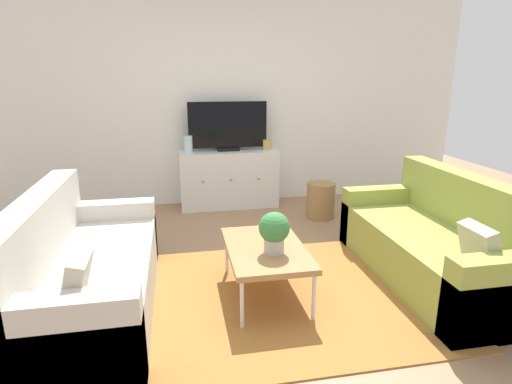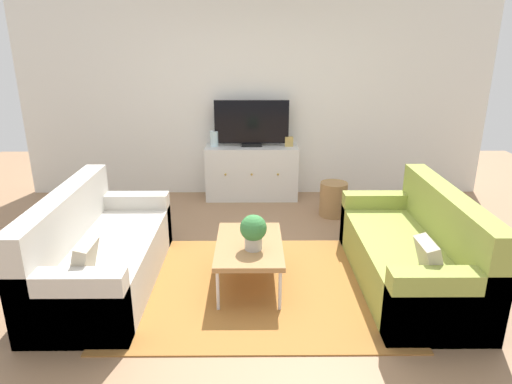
{
  "view_description": "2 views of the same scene",
  "coord_description": "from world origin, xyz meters",
  "px_view_note": "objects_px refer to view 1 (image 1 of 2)",
  "views": [
    {
      "loc": [
        -0.7,
        -3.01,
        1.69
      ],
      "look_at": [
        0.0,
        0.64,
        0.64
      ],
      "focal_mm": 29.39,
      "sensor_mm": 36.0,
      "label": 1
    },
    {
      "loc": [
        -0.03,
        -3.74,
        2.14
      ],
      "look_at": [
        0.0,
        0.64,
        0.64
      ],
      "focal_mm": 31.73,
      "sensor_mm": 36.0,
      "label": 2
    }
  ],
  "objects_px": {
    "coffee_table": "(266,250)",
    "potted_plant": "(274,231)",
    "flat_screen_tv": "(228,126)",
    "glass_vase": "(188,144)",
    "wicker_basket": "(321,200)",
    "mantel_clock": "(267,144)",
    "tv_console": "(229,179)",
    "couch_right_side": "(441,246)",
    "couch_left_side": "(78,277)"
  },
  "relations": [
    {
      "from": "coffee_table",
      "to": "potted_plant",
      "type": "distance_m",
      "value": 0.24
    },
    {
      "from": "flat_screen_tv",
      "to": "glass_vase",
      "type": "relative_size",
      "value": 4.75
    },
    {
      "from": "wicker_basket",
      "to": "glass_vase",
      "type": "bearing_deg",
      "value": 156.07
    },
    {
      "from": "potted_plant",
      "to": "wicker_basket",
      "type": "xyz_separation_m",
      "value": [
        1.01,
        1.81,
        -0.37
      ]
    },
    {
      "from": "potted_plant",
      "to": "mantel_clock",
      "type": "height_order",
      "value": "mantel_clock"
    },
    {
      "from": "mantel_clock",
      "to": "tv_console",
      "type": "bearing_deg",
      "value": -179.99
    },
    {
      "from": "coffee_table",
      "to": "mantel_clock",
      "type": "bearing_deg",
      "value": 77.47
    },
    {
      "from": "flat_screen_tv",
      "to": "potted_plant",
      "type": "bearing_deg",
      "value": -89.59
    },
    {
      "from": "glass_vase",
      "to": "mantel_clock",
      "type": "bearing_deg",
      "value": 0.0
    },
    {
      "from": "flat_screen_tv",
      "to": "mantel_clock",
      "type": "xyz_separation_m",
      "value": [
        0.51,
        -0.02,
        -0.24
      ]
    },
    {
      "from": "flat_screen_tv",
      "to": "glass_vase",
      "type": "xyz_separation_m",
      "value": [
        -0.51,
        -0.02,
        -0.2
      ]
    },
    {
      "from": "couch_right_side",
      "to": "mantel_clock",
      "type": "bearing_deg",
      "value": 112.38
    },
    {
      "from": "glass_vase",
      "to": "mantel_clock",
      "type": "distance_m",
      "value": 1.01
    },
    {
      "from": "coffee_table",
      "to": "glass_vase",
      "type": "xyz_separation_m",
      "value": [
        -0.49,
        2.37,
        0.46
      ]
    },
    {
      "from": "tv_console",
      "to": "flat_screen_tv",
      "type": "distance_m",
      "value": 0.68
    },
    {
      "from": "glass_vase",
      "to": "tv_console",
      "type": "bearing_deg",
      "value": -0.01
    },
    {
      "from": "couch_left_side",
      "to": "coffee_table",
      "type": "bearing_deg",
      "value": 0.2
    },
    {
      "from": "couch_left_side",
      "to": "couch_right_side",
      "type": "height_order",
      "value": "same"
    },
    {
      "from": "couch_left_side",
      "to": "coffee_table",
      "type": "height_order",
      "value": "couch_left_side"
    },
    {
      "from": "glass_vase",
      "to": "wicker_basket",
      "type": "relative_size",
      "value": 0.49
    },
    {
      "from": "couch_left_side",
      "to": "glass_vase",
      "type": "relative_size",
      "value": 8.85
    },
    {
      "from": "flat_screen_tv",
      "to": "wicker_basket",
      "type": "distance_m",
      "value": 1.49
    },
    {
      "from": "couch_left_side",
      "to": "glass_vase",
      "type": "bearing_deg",
      "value": 69.57
    },
    {
      "from": "mantel_clock",
      "to": "wicker_basket",
      "type": "xyz_separation_m",
      "value": [
        0.52,
        -0.68,
        -0.59
      ]
    },
    {
      "from": "couch_left_side",
      "to": "tv_console",
      "type": "xyz_separation_m",
      "value": [
        1.39,
        2.37,
        0.08
      ]
    },
    {
      "from": "glass_vase",
      "to": "wicker_basket",
      "type": "distance_m",
      "value": 1.79
    },
    {
      "from": "flat_screen_tv",
      "to": "couch_right_side",
      "type": "bearing_deg",
      "value": -58.2
    },
    {
      "from": "flat_screen_tv",
      "to": "wicker_basket",
      "type": "relative_size",
      "value": 2.32
    },
    {
      "from": "tv_console",
      "to": "flat_screen_tv",
      "type": "bearing_deg",
      "value": 90.0
    },
    {
      "from": "glass_vase",
      "to": "wicker_basket",
      "type": "xyz_separation_m",
      "value": [
        1.53,
        -0.68,
        -0.63
      ]
    },
    {
      "from": "potted_plant",
      "to": "flat_screen_tv",
      "type": "xyz_separation_m",
      "value": [
        -0.02,
        2.51,
        0.46
      ]
    },
    {
      "from": "coffee_table",
      "to": "tv_console",
      "type": "distance_m",
      "value": 2.37
    },
    {
      "from": "couch_right_side",
      "to": "coffee_table",
      "type": "height_order",
      "value": "couch_right_side"
    },
    {
      "from": "flat_screen_tv",
      "to": "tv_console",
      "type": "bearing_deg",
      "value": -90.0
    },
    {
      "from": "tv_console",
      "to": "wicker_basket",
      "type": "distance_m",
      "value": 1.24
    },
    {
      "from": "couch_right_side",
      "to": "coffee_table",
      "type": "xyz_separation_m",
      "value": [
        -1.5,
        0.0,
        0.09
      ]
    },
    {
      "from": "potted_plant",
      "to": "coffee_table",
      "type": "bearing_deg",
      "value": 107.62
    },
    {
      "from": "flat_screen_tv",
      "to": "glass_vase",
      "type": "height_order",
      "value": "flat_screen_tv"
    },
    {
      "from": "couch_right_side",
      "to": "tv_console",
      "type": "distance_m",
      "value": 2.8
    },
    {
      "from": "tv_console",
      "to": "mantel_clock",
      "type": "relative_size",
      "value": 9.64
    },
    {
      "from": "wicker_basket",
      "to": "couch_right_side",
      "type": "bearing_deg",
      "value": -74.84
    },
    {
      "from": "couch_right_side",
      "to": "potted_plant",
      "type": "bearing_deg",
      "value": -175.58
    },
    {
      "from": "potted_plant",
      "to": "tv_console",
      "type": "height_order",
      "value": "tv_console"
    },
    {
      "from": "coffee_table",
      "to": "potted_plant",
      "type": "relative_size",
      "value": 2.99
    },
    {
      "from": "couch_right_side",
      "to": "potted_plant",
      "type": "height_order",
      "value": "couch_right_side"
    },
    {
      "from": "tv_console",
      "to": "wicker_basket",
      "type": "relative_size",
      "value": 2.92
    },
    {
      "from": "couch_right_side",
      "to": "flat_screen_tv",
      "type": "relative_size",
      "value": 1.87
    },
    {
      "from": "couch_left_side",
      "to": "coffee_table",
      "type": "xyz_separation_m",
      "value": [
        1.37,
        0.0,
        0.09
      ]
    },
    {
      "from": "mantel_clock",
      "to": "wicker_basket",
      "type": "relative_size",
      "value": 0.3
    },
    {
      "from": "couch_left_side",
      "to": "wicker_basket",
      "type": "xyz_separation_m",
      "value": [
        2.42,
        1.69,
        -0.08
      ]
    }
  ]
}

